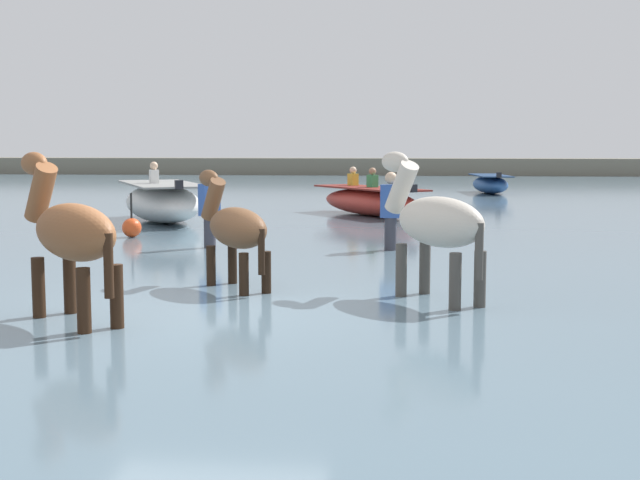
{
  "coord_description": "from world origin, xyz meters",
  "views": [
    {
      "loc": [
        2.19,
        -8.85,
        2.08
      ],
      "look_at": [
        1.0,
        2.38,
        0.84
      ],
      "focal_mm": 49.17,
      "sensor_mm": 36.0,
      "label": 1
    }
  ],
  "objects_px": {
    "boat_far_inshore": "(162,202)",
    "person_onlooker_right": "(210,217)",
    "horse_lead_bay": "(235,231)",
    "boat_near_port": "(370,201)",
    "channel_buoy": "(132,227)",
    "horse_flank_chestnut": "(71,237)",
    "person_wading_close": "(391,218)",
    "boat_mid_outer": "(490,184)",
    "horse_trailing_pinto": "(436,226)"
  },
  "relations": [
    {
      "from": "boat_far_inshore",
      "to": "person_onlooker_right",
      "type": "bearing_deg",
      "value": -65.22
    },
    {
      "from": "horse_lead_bay",
      "to": "person_onlooker_right",
      "type": "height_order",
      "value": "horse_lead_bay"
    },
    {
      "from": "boat_near_port",
      "to": "channel_buoy",
      "type": "height_order",
      "value": "boat_near_port"
    },
    {
      "from": "boat_near_port",
      "to": "horse_flank_chestnut",
      "type": "bearing_deg",
      "value": -99.66
    },
    {
      "from": "person_wading_close",
      "to": "horse_lead_bay",
      "type": "bearing_deg",
      "value": -113.56
    },
    {
      "from": "boat_near_port",
      "to": "person_wading_close",
      "type": "distance_m",
      "value": 7.17
    },
    {
      "from": "boat_mid_outer",
      "to": "channel_buoy",
      "type": "distance_m",
      "value": 17.61
    },
    {
      "from": "boat_mid_outer",
      "to": "boat_near_port",
      "type": "bearing_deg",
      "value": -110.62
    },
    {
      "from": "person_onlooker_right",
      "to": "boat_mid_outer",
      "type": "bearing_deg",
      "value": 70.34
    },
    {
      "from": "channel_buoy",
      "to": "person_onlooker_right",
      "type": "bearing_deg",
      "value": -38.66
    },
    {
      "from": "person_wading_close",
      "to": "person_onlooker_right",
      "type": "distance_m",
      "value": 3.04
    },
    {
      "from": "person_wading_close",
      "to": "person_onlooker_right",
      "type": "bearing_deg",
      "value": 179.5
    },
    {
      "from": "person_onlooker_right",
      "to": "channel_buoy",
      "type": "distance_m",
      "value": 2.38
    },
    {
      "from": "person_wading_close",
      "to": "person_onlooker_right",
      "type": "height_order",
      "value": "same"
    },
    {
      "from": "boat_mid_outer",
      "to": "channel_buoy",
      "type": "xyz_separation_m",
      "value": [
        -7.97,
        -15.7,
        -0.14
      ]
    },
    {
      "from": "horse_trailing_pinto",
      "to": "channel_buoy",
      "type": "height_order",
      "value": "horse_trailing_pinto"
    },
    {
      "from": "horse_lead_bay",
      "to": "boat_far_inshore",
      "type": "distance_m",
      "value": 9.5
    },
    {
      "from": "horse_lead_bay",
      "to": "horse_trailing_pinto",
      "type": "distance_m",
      "value": 2.45
    },
    {
      "from": "horse_lead_bay",
      "to": "boat_far_inshore",
      "type": "bearing_deg",
      "value": 111.41
    },
    {
      "from": "boat_far_inshore",
      "to": "person_onlooker_right",
      "type": "distance_m",
      "value": 5.24
    },
    {
      "from": "person_onlooker_right",
      "to": "channel_buoy",
      "type": "height_order",
      "value": "person_onlooker_right"
    },
    {
      "from": "horse_lead_bay",
      "to": "horse_trailing_pinto",
      "type": "relative_size",
      "value": 0.88
    },
    {
      "from": "boat_far_inshore",
      "to": "horse_trailing_pinto",
      "type": "bearing_deg",
      "value": -58.14
    },
    {
      "from": "boat_near_port",
      "to": "boat_mid_outer",
      "type": "height_order",
      "value": "boat_near_port"
    },
    {
      "from": "boat_mid_outer",
      "to": "horse_lead_bay",
      "type": "bearing_deg",
      "value": -102.89
    },
    {
      "from": "horse_flank_chestnut",
      "to": "person_wading_close",
      "type": "height_order",
      "value": "horse_flank_chestnut"
    },
    {
      "from": "boat_mid_outer",
      "to": "channel_buoy",
      "type": "bearing_deg",
      "value": -116.92
    },
    {
      "from": "horse_flank_chestnut",
      "to": "person_onlooker_right",
      "type": "height_order",
      "value": "horse_flank_chestnut"
    },
    {
      "from": "person_wading_close",
      "to": "person_onlooker_right",
      "type": "relative_size",
      "value": 1.0
    },
    {
      "from": "channel_buoy",
      "to": "boat_far_inshore",
      "type": "bearing_deg",
      "value": 96.27
    },
    {
      "from": "boat_far_inshore",
      "to": "boat_mid_outer",
      "type": "distance_m",
      "value": 14.95
    },
    {
      "from": "horse_flank_chestnut",
      "to": "channel_buoy",
      "type": "height_order",
      "value": "horse_flank_chestnut"
    },
    {
      "from": "horse_lead_bay",
      "to": "boat_near_port",
      "type": "bearing_deg",
      "value": 84.5
    },
    {
      "from": "boat_mid_outer",
      "to": "horse_trailing_pinto",
      "type": "bearing_deg",
      "value": -96.5
    },
    {
      "from": "horse_trailing_pinto",
      "to": "boat_far_inshore",
      "type": "bearing_deg",
      "value": 121.86
    },
    {
      "from": "horse_flank_chestnut",
      "to": "boat_mid_outer",
      "type": "distance_m",
      "value": 24.15
    },
    {
      "from": "boat_mid_outer",
      "to": "person_onlooker_right",
      "type": "distance_m",
      "value": 18.24
    },
    {
      "from": "horse_trailing_pinto",
      "to": "channel_buoy",
      "type": "bearing_deg",
      "value": 131.88
    },
    {
      "from": "horse_trailing_pinto",
      "to": "person_wading_close",
      "type": "height_order",
      "value": "horse_trailing_pinto"
    },
    {
      "from": "boat_far_inshore",
      "to": "person_wading_close",
      "type": "bearing_deg",
      "value": -42.42
    },
    {
      "from": "horse_lead_bay",
      "to": "person_wading_close",
      "type": "relative_size",
      "value": 1.08
    },
    {
      "from": "boat_near_port",
      "to": "boat_far_inshore",
      "type": "bearing_deg",
      "value": -152.68
    },
    {
      "from": "boat_near_port",
      "to": "channel_buoy",
      "type": "relative_size",
      "value": 4.45
    },
    {
      "from": "channel_buoy",
      "to": "horse_lead_bay",
      "type": "bearing_deg",
      "value": -60.78
    },
    {
      "from": "horse_lead_bay",
      "to": "boat_mid_outer",
      "type": "distance_m",
      "value": 21.81
    },
    {
      "from": "boat_far_inshore",
      "to": "person_wading_close",
      "type": "distance_m",
      "value": 7.1
    },
    {
      "from": "horse_flank_chestnut",
      "to": "person_onlooker_right",
      "type": "relative_size",
      "value": 1.23
    },
    {
      "from": "channel_buoy",
      "to": "horse_trailing_pinto",
      "type": "bearing_deg",
      "value": -48.12
    },
    {
      "from": "boat_near_port",
      "to": "person_wading_close",
      "type": "bearing_deg",
      "value": -84.47
    },
    {
      "from": "person_wading_close",
      "to": "channel_buoy",
      "type": "bearing_deg",
      "value": 162.95
    }
  ]
}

